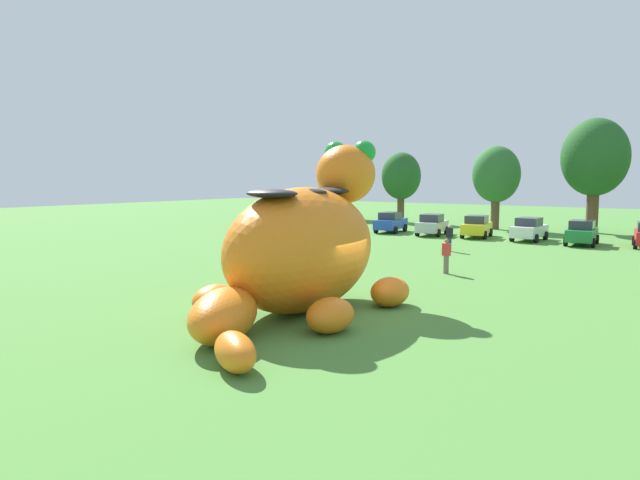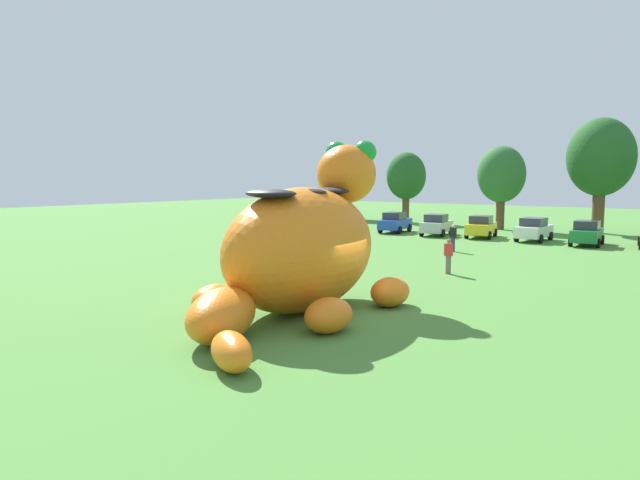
# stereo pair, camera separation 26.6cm
# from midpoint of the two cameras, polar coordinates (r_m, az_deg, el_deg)

# --- Properties ---
(ground_plane) EXTENTS (160.00, 160.00, 0.00)m
(ground_plane) POSITION_cam_midpoint_polar(r_m,az_deg,el_deg) (20.17, 1.65, -7.17)
(ground_plane) COLOR #4C8438
(giant_inflatable_creature) EXTENTS (7.01, 11.59, 6.11)m
(giant_inflatable_creature) POSITION_cam_midpoint_polar(r_m,az_deg,el_deg) (20.13, -2.02, -0.75)
(giant_inflatable_creature) COLOR orange
(giant_inflatable_creature) RESTS_ON ground
(car_blue) EXTENTS (2.43, 4.32, 1.72)m
(car_blue) POSITION_cam_midpoint_polar(r_m,az_deg,el_deg) (49.52, 6.83, 1.75)
(car_blue) COLOR #2347B7
(car_blue) RESTS_ON ground
(car_silver) EXTENTS (2.45, 4.33, 1.72)m
(car_silver) POSITION_cam_midpoint_polar(r_m,az_deg,el_deg) (47.48, 10.84, 1.50)
(car_silver) COLOR #B7BABF
(car_silver) RESTS_ON ground
(car_yellow) EXTENTS (2.47, 4.33, 1.72)m
(car_yellow) POSITION_cam_midpoint_polar(r_m,az_deg,el_deg) (46.55, 15.05, 1.30)
(car_yellow) COLOR yellow
(car_yellow) RESTS_ON ground
(car_white) EXTENTS (1.95, 4.10, 1.72)m
(car_white) POSITION_cam_midpoint_polar(r_m,az_deg,el_deg) (45.25, 19.78, 1.01)
(car_white) COLOR white
(car_white) RESTS_ON ground
(car_green) EXTENTS (2.22, 4.23, 1.72)m
(car_green) POSITION_cam_midpoint_polar(r_m,az_deg,el_deg) (43.77, 24.27, 0.67)
(car_green) COLOR #1E7238
(car_green) RESTS_ON ground
(tree_far_left) EXTENTS (4.26, 4.26, 7.56)m
(tree_far_left) POSITION_cam_midpoint_polar(r_m,az_deg,el_deg) (65.78, 1.83, 6.45)
(tree_far_left) COLOR brown
(tree_far_left) RESTS_ON ground
(tree_left) EXTENTS (4.10, 4.10, 7.28)m
(tree_left) POSITION_cam_midpoint_polar(r_m,az_deg,el_deg) (61.37, 7.89, 6.24)
(tree_left) COLOR brown
(tree_left) RESTS_ON ground
(tree_mid_left) EXTENTS (4.21, 4.21, 7.47)m
(tree_mid_left) POSITION_cam_midpoint_polar(r_m,az_deg,el_deg) (54.26, 16.87, 6.17)
(tree_mid_left) COLOR brown
(tree_mid_left) RESTS_ON ground
(tree_centre_left) EXTENTS (5.40, 5.40, 9.58)m
(tree_centre_left) POSITION_cam_midpoint_polar(r_m,az_deg,el_deg) (53.71, 25.37, 7.32)
(tree_centre_left) COLOR brown
(tree_centre_left) RESTS_ON ground
(spectator_near_inflatable) EXTENTS (0.38, 0.26, 1.71)m
(spectator_near_inflatable) POSITION_cam_midpoint_polar(r_m,az_deg,el_deg) (37.40, 12.46, 0.21)
(spectator_near_inflatable) COLOR #2D334C
(spectator_near_inflatable) RESTS_ON ground
(spectator_wandering) EXTENTS (0.38, 0.26, 1.71)m
(spectator_wandering) POSITION_cam_midpoint_polar(r_m,az_deg,el_deg) (28.68, 12.09, -1.58)
(spectator_wandering) COLOR #726656
(spectator_wandering) RESTS_ON ground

